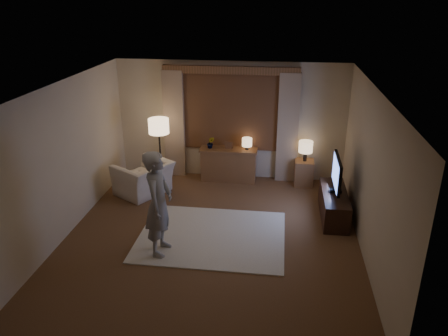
% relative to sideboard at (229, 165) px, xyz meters
% --- Properties ---
extents(room, '(5.04, 5.54, 2.64)m').
position_rel_sideboard_xyz_m(room, '(0.01, -2.00, 0.98)').
color(room, brown).
rests_on(room, ground).
extents(rug, '(2.50, 2.00, 0.02)m').
position_rel_sideboard_xyz_m(rug, '(0.01, -2.47, -0.34)').
color(rug, beige).
rests_on(rug, floor).
extents(sideboard, '(1.20, 0.40, 0.70)m').
position_rel_sideboard_xyz_m(sideboard, '(0.00, 0.00, 0.00)').
color(sideboard, brown).
rests_on(sideboard, floor).
extents(picture_frame, '(0.16, 0.02, 0.20)m').
position_rel_sideboard_xyz_m(picture_frame, '(0.00, 0.00, 0.45)').
color(picture_frame, brown).
rests_on(picture_frame, sideboard).
extents(plant, '(0.17, 0.13, 0.30)m').
position_rel_sideboard_xyz_m(plant, '(-0.40, 0.00, 0.50)').
color(plant, '#999999').
rests_on(plant, sideboard).
extents(table_lamp_sideboard, '(0.22, 0.22, 0.30)m').
position_rel_sideboard_xyz_m(table_lamp_sideboard, '(0.40, 0.00, 0.55)').
color(table_lamp_sideboard, black).
rests_on(table_lamp_sideboard, sideboard).
extents(floor_lamp, '(0.43, 0.43, 1.48)m').
position_rel_sideboard_xyz_m(floor_lamp, '(-1.43, -0.41, 0.89)').
color(floor_lamp, black).
rests_on(floor_lamp, floor).
extents(armchair, '(1.31, 1.35, 0.67)m').
position_rel_sideboard_xyz_m(armchair, '(-1.66, -0.93, -0.01)').
color(armchair, beige).
rests_on(armchair, floor).
extents(side_table, '(0.40, 0.40, 0.56)m').
position_rel_sideboard_xyz_m(side_table, '(1.66, -0.05, -0.07)').
color(side_table, brown).
rests_on(side_table, floor).
extents(table_lamp_side, '(0.30, 0.30, 0.44)m').
position_rel_sideboard_xyz_m(table_lamp_side, '(1.66, -0.05, 0.52)').
color(table_lamp_side, black).
rests_on(table_lamp_side, side_table).
extents(tv_stand, '(0.45, 1.40, 0.50)m').
position_rel_sideboard_xyz_m(tv_stand, '(2.16, -1.45, -0.10)').
color(tv_stand, black).
rests_on(tv_stand, floor).
extents(tv, '(0.23, 0.94, 0.68)m').
position_rel_sideboard_xyz_m(tv, '(2.16, -1.45, 0.52)').
color(tv, black).
rests_on(tv, tv_stand).
extents(person, '(0.44, 0.65, 1.73)m').
position_rel_sideboard_xyz_m(person, '(-0.72, -3.06, 0.53)').
color(person, gray).
rests_on(person, rug).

